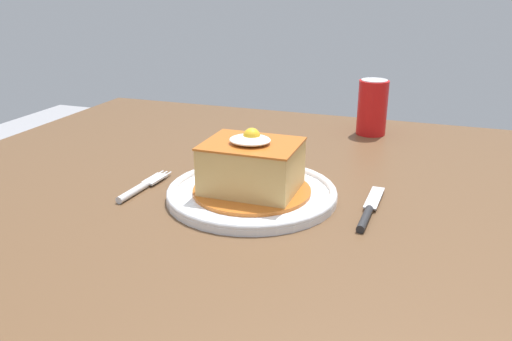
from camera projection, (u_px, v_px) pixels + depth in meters
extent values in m
cube|color=brown|center=(285.00, 205.00, 0.86)|extent=(1.36, 1.09, 0.04)
cylinder|color=brown|center=(138.00, 230.00, 1.58)|extent=(0.07, 0.07, 0.70)
cylinder|color=white|center=(252.00, 195.00, 0.83)|extent=(0.27, 0.27, 0.01)
torus|color=white|center=(252.00, 191.00, 0.83)|extent=(0.27, 0.27, 0.01)
cylinder|color=#B75B1E|center=(252.00, 190.00, 0.83)|extent=(0.19, 0.19, 0.01)
cube|color=tan|center=(252.00, 167.00, 0.82)|extent=(0.14, 0.12, 0.07)
cube|color=#B75B1E|center=(252.00, 144.00, 0.80)|extent=(0.15, 0.12, 0.00)
ellipsoid|color=white|center=(250.00, 140.00, 0.80)|extent=(0.06, 0.06, 0.01)
sphere|color=yellow|center=(252.00, 137.00, 0.80)|extent=(0.03, 0.03, 0.03)
cylinder|color=silver|center=(133.00, 192.00, 0.84)|extent=(0.02, 0.08, 0.01)
cube|color=silver|center=(155.00, 179.00, 0.90)|extent=(0.03, 0.05, 0.00)
cylinder|color=silver|center=(167.00, 175.00, 0.91)|extent=(0.00, 0.03, 0.00)
cylinder|color=silver|center=(163.00, 174.00, 0.92)|extent=(0.00, 0.03, 0.00)
cylinder|color=silver|center=(159.00, 174.00, 0.92)|extent=(0.00, 0.03, 0.00)
cylinder|color=#262628|center=(365.00, 219.00, 0.75)|extent=(0.01, 0.08, 0.01)
cube|color=silver|center=(374.00, 198.00, 0.82)|extent=(0.02, 0.09, 0.00)
cylinder|color=red|center=(372.00, 108.00, 1.16)|extent=(0.07, 0.07, 0.12)
cylinder|color=silver|center=(375.00, 80.00, 1.14)|extent=(0.06, 0.06, 0.00)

